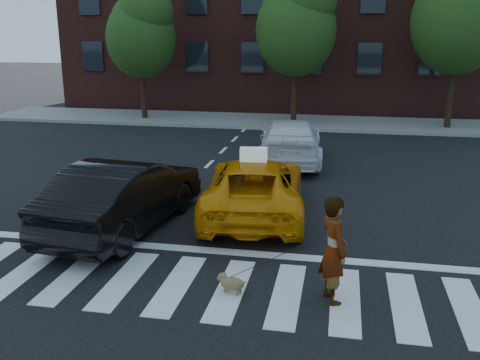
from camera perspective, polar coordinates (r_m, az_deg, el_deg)
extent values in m
plane|color=black|center=(9.92, -6.76, -11.00)|extent=(120.00, 120.00, 0.00)
cube|color=silver|center=(9.92, -6.76, -10.97)|extent=(13.00, 2.40, 0.01)
cube|color=silver|center=(11.30, -4.32, -7.41)|extent=(12.00, 0.30, 0.01)
cube|color=slate|center=(26.43, 4.72, 6.22)|extent=(30.00, 4.00, 0.15)
cube|color=#4B211B|center=(33.56, 6.45, 18.35)|extent=(26.00, 10.00, 12.00)
cylinder|color=black|center=(27.38, -10.26, 9.63)|extent=(0.28, 0.28, 3.25)
ellipsoid|color=#1A3D10|center=(27.23, -10.51, 14.66)|extent=(3.38, 3.38, 3.89)
sphere|color=#1A3D10|center=(26.91, -9.97, 17.17)|extent=(2.60, 2.60, 2.60)
sphere|color=#1A3D10|center=(27.59, -11.12, 16.40)|extent=(2.34, 2.34, 2.34)
cylinder|color=black|center=(25.65, 5.80, 9.73)|extent=(0.28, 0.28, 3.55)
ellipsoid|color=#1A3D10|center=(25.51, 5.97, 15.61)|extent=(3.69, 3.69, 4.25)
sphere|color=#1A3D10|center=(25.31, 6.97, 18.47)|extent=(2.84, 2.84, 2.84)
sphere|color=#1A3D10|center=(25.81, 5.27, 17.68)|extent=(2.56, 2.56, 2.56)
cylinder|color=black|center=(25.97, 21.58, 9.13)|extent=(0.28, 0.28, 3.85)
ellipsoid|color=#1A3D10|center=(25.85, 22.24, 15.40)|extent=(4.00, 4.00, 4.60)
imported|color=orange|center=(13.20, 1.59, -0.71)|extent=(2.85, 5.27, 1.40)
imported|color=black|center=(12.46, -12.23, -1.53)|extent=(2.34, 5.15, 1.64)
imported|color=silver|center=(18.53, 5.42, 4.17)|extent=(2.51, 5.26, 1.48)
imported|color=#999999|center=(9.07, 9.95, -7.35)|extent=(0.68, 0.80, 1.85)
ellipsoid|color=#977B4C|center=(9.47, -0.80, -10.99)|extent=(0.47, 0.35, 0.24)
sphere|color=#977B4C|center=(9.54, -1.88, -10.37)|extent=(0.22, 0.22, 0.18)
sphere|color=#977B4C|center=(9.59, -2.25, -10.44)|extent=(0.11, 0.11, 0.08)
cylinder|color=#977B4C|center=(9.34, 0.30, -10.95)|extent=(0.13, 0.08, 0.10)
sphere|color=#977B4C|center=(9.56, -1.69, -9.96)|extent=(0.08, 0.08, 0.06)
sphere|color=#977B4C|center=(9.47, -2.07, -10.22)|extent=(0.08, 0.08, 0.06)
cylinder|color=#977B4C|center=(9.55, -1.61, -11.63)|extent=(0.06, 0.06, 0.11)
cylinder|color=#977B4C|center=(9.62, -1.27, -11.39)|extent=(0.06, 0.06, 0.11)
cylinder|color=#977B4C|center=(9.43, -0.31, -11.99)|extent=(0.06, 0.06, 0.11)
cylinder|color=#977B4C|center=(9.51, 0.02, -11.74)|extent=(0.06, 0.06, 0.11)
cube|color=white|center=(12.79, 1.47, 2.74)|extent=(0.68, 0.35, 0.32)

